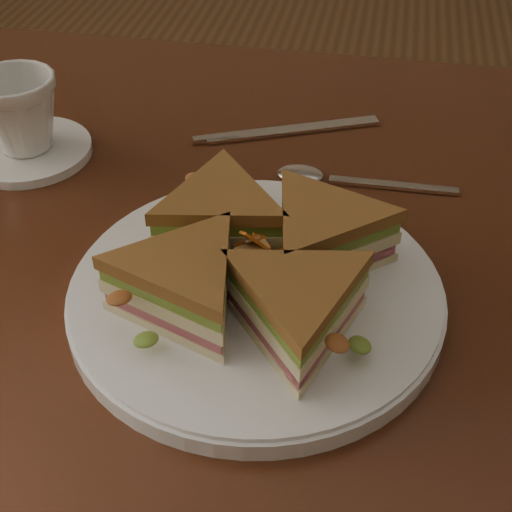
% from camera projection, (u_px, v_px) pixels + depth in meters
% --- Properties ---
extents(table, '(1.20, 0.80, 0.75)m').
position_uv_depth(table, '(259.00, 305.00, 0.73)').
color(table, black).
rests_on(table, ground).
extents(plate, '(0.31, 0.31, 0.02)m').
position_uv_depth(plate, '(256.00, 295.00, 0.59)').
color(plate, white).
rests_on(plate, table).
extents(sandwich_wedges, '(0.28, 0.28, 0.06)m').
position_uv_depth(sandwich_wedges, '(256.00, 261.00, 0.57)').
color(sandwich_wedges, beige).
rests_on(sandwich_wedges, plate).
extents(crisps_mound, '(0.09, 0.09, 0.05)m').
position_uv_depth(crisps_mound, '(256.00, 265.00, 0.57)').
color(crisps_mound, orange).
rests_on(crisps_mound, plate).
extents(spoon, '(0.18, 0.03, 0.01)m').
position_uv_depth(spoon, '(322.00, 178.00, 0.73)').
color(spoon, silver).
rests_on(spoon, table).
extents(knife, '(0.20, 0.10, 0.00)m').
position_uv_depth(knife, '(281.00, 132.00, 0.80)').
color(knife, silver).
rests_on(knife, table).
extents(saucer, '(0.14, 0.14, 0.01)m').
position_uv_depth(saucer, '(28.00, 151.00, 0.77)').
color(saucer, white).
rests_on(saucer, table).
extents(coffee_cup, '(0.10, 0.10, 0.08)m').
position_uv_depth(coffee_cup, '(19.00, 113.00, 0.74)').
color(coffee_cup, white).
rests_on(coffee_cup, saucer).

